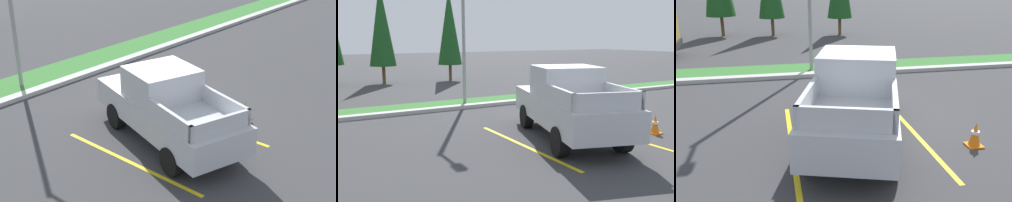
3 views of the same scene
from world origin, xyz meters
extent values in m
plane|color=#38383A|center=(0.00, 0.00, 0.00)|extent=(120.00, 120.00, 0.00)
cube|color=yellow|center=(-2.36, -0.89, 0.00)|extent=(0.12, 4.80, 0.01)
cube|color=yellow|center=(0.74, -0.89, 0.00)|extent=(0.12, 4.80, 0.01)
cube|color=#B2B2AD|center=(0.00, 5.00, 0.07)|extent=(56.00, 0.40, 0.15)
cube|color=#387533|center=(0.00, 6.10, 0.03)|extent=(56.00, 1.80, 0.06)
cylinder|color=black|center=(-1.15, 0.85, 0.38)|extent=(0.50, 0.81, 0.76)
cylinder|color=black|center=(0.47, 0.33, 0.38)|extent=(0.50, 0.81, 0.76)
cylinder|color=black|center=(-2.09, -2.11, 0.38)|extent=(0.50, 0.81, 0.76)
cylinder|color=black|center=(-0.46, -2.62, 0.38)|extent=(0.50, 0.81, 0.76)
cube|color=silver|center=(-0.81, -0.89, 0.88)|extent=(3.38, 5.53, 0.76)
cube|color=silver|center=(-0.72, -0.60, 1.68)|extent=(2.16, 2.06, 0.84)
cube|color=#2D3842|center=(-0.47, 0.18, 1.73)|extent=(1.56, 0.55, 0.63)
cube|color=silver|center=(-2.06, -2.01, 1.48)|extent=(0.67, 1.84, 0.44)
cube|color=silver|center=(-0.43, -2.53, 1.48)|extent=(0.67, 1.84, 0.44)
cube|color=silver|center=(-1.52, -3.13, 1.48)|extent=(1.75, 0.64, 0.44)
cube|color=silver|center=(-0.04, 1.54, 0.64)|extent=(1.77, 0.70, 0.28)
cylinder|color=brown|center=(-5.72, 15.72, 0.64)|extent=(0.20, 0.20, 1.28)
cylinder|color=brown|center=(-2.56, 15.33, 0.57)|extent=(0.20, 0.20, 1.13)
cylinder|color=brown|center=(1.75, 14.84, 0.55)|extent=(0.20, 0.20, 1.10)
cube|color=orange|center=(1.83, -1.80, 0.02)|extent=(0.36, 0.36, 0.04)
cone|color=orange|center=(1.83, -1.80, 0.32)|extent=(0.28, 0.28, 0.56)
cylinder|color=white|center=(1.83, -1.80, 0.35)|extent=(0.19, 0.19, 0.07)
camera|label=1|loc=(-9.74, -8.47, 6.38)|focal=49.66mm
camera|label=2|loc=(-7.76, -9.26, 2.94)|focal=40.25mm
camera|label=3|loc=(-2.65, -8.70, 3.84)|focal=38.61mm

